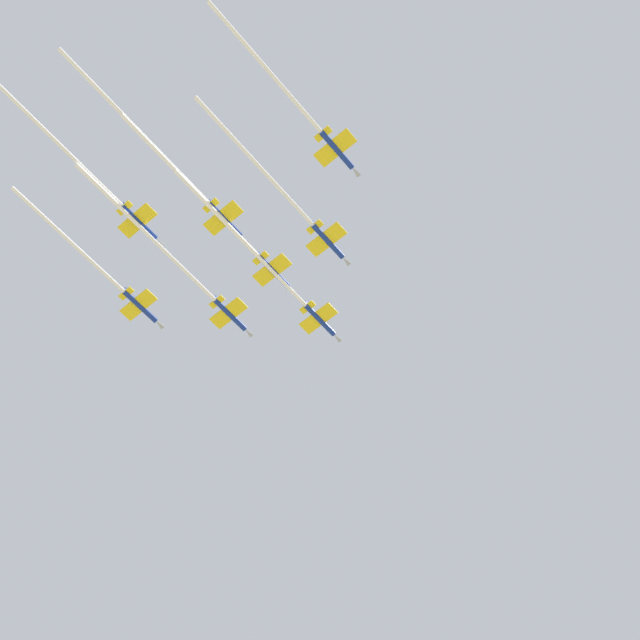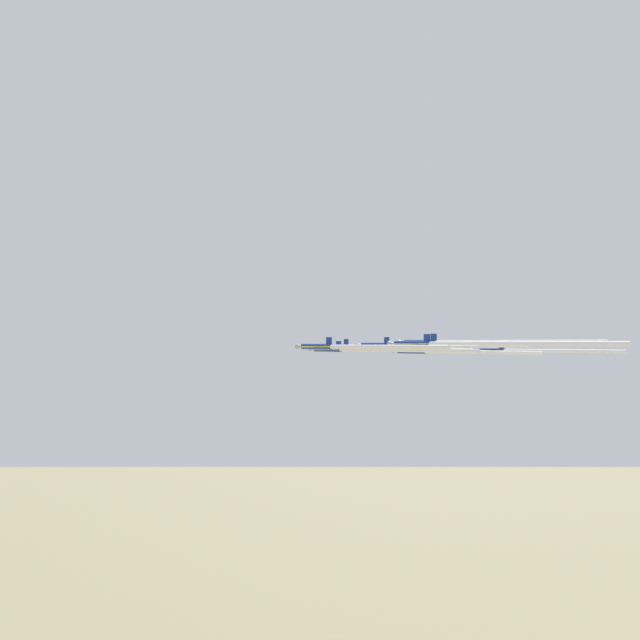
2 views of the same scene
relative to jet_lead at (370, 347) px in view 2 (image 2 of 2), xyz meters
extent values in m
cylinder|color=navy|center=(5.68, -12.75, 0.00)|extent=(5.16, 9.58, 1.22)
cone|color=#9EA3AD|center=(8.15, -18.30, 0.00)|extent=(1.95, 2.49, 1.16)
cube|color=yellow|center=(5.45, -12.24, -0.06)|extent=(9.52, 6.83, 0.20)
cube|color=yellow|center=(3.91, -8.77, 0.00)|extent=(4.06, 2.94, 0.20)
cube|color=navy|center=(3.94, -8.85, 0.99)|extent=(0.88, 1.69, 1.99)
cylinder|color=white|center=(-4.88, 10.96, 0.00)|extent=(17.85, 38.68, 0.85)
cylinder|color=navy|center=(12.98, 6.30, -0.61)|extent=(5.16, 9.58, 1.22)
cone|color=#9EA3AD|center=(15.46, 0.74, -0.61)|extent=(1.95, 2.49, 1.16)
cube|color=yellow|center=(12.76, 6.80, -0.67)|extent=(9.52, 6.83, 0.20)
cube|color=yellow|center=(11.21, 10.27, -0.61)|extent=(4.06, 2.94, 0.20)
cube|color=navy|center=(11.25, 10.19, 0.38)|extent=(0.88, 1.69, 1.99)
cylinder|color=white|center=(2.47, 29.90, -0.61)|extent=(17.76, 38.46, 0.85)
cylinder|color=navy|center=(-13.36, -5.44, -1.33)|extent=(5.16, 9.58, 1.22)
cone|color=#9EA3AD|center=(-10.89, -10.99, -1.33)|extent=(1.95, 2.49, 1.16)
cube|color=yellow|center=(-13.59, -4.94, -1.39)|extent=(9.52, 6.83, 0.20)
cube|color=yellow|center=(-15.14, -1.46, -1.33)|extent=(4.06, 2.94, 0.20)
cube|color=navy|center=(-15.10, -1.54, -0.34)|extent=(0.88, 1.69, 1.99)
cylinder|color=white|center=(-22.73, 15.58, -1.33)|extent=(15.46, 33.30, 0.85)
cylinder|color=navy|center=(-0.78, 1.74, 0.40)|extent=(5.16, 9.58, 1.22)
cone|color=#9EA3AD|center=(1.70, -3.81, 0.40)|extent=(1.95, 2.49, 1.16)
cube|color=yellow|center=(-1.00, 2.25, 0.34)|extent=(9.52, 6.83, 0.20)
cube|color=yellow|center=(-2.55, 5.72, 0.40)|extent=(4.06, 2.94, 0.20)
cube|color=navy|center=(-2.51, 5.64, 1.39)|extent=(0.88, 1.69, 1.99)
cylinder|color=white|center=(-11.22, 25.18, 0.40)|extent=(17.61, 38.13, 0.85)
cylinder|color=navy|center=(20.29, 25.34, 0.15)|extent=(5.16, 9.58, 1.22)
cone|color=#9EA3AD|center=(22.76, 19.79, 0.15)|extent=(1.95, 2.49, 1.16)
cube|color=yellow|center=(20.06, 25.84, 0.10)|extent=(9.52, 6.83, 0.20)
cube|color=yellow|center=(18.52, 29.32, 0.15)|extent=(4.06, 2.94, 0.20)
cube|color=navy|center=(18.55, 29.24, 1.15)|extent=(0.88, 1.69, 1.99)
cylinder|color=white|center=(11.65, 44.73, 0.15)|extent=(14.01, 30.05, 0.85)
cylinder|color=navy|center=(-32.41, 1.86, -1.02)|extent=(5.16, 9.58, 1.22)
cone|color=#9EA3AD|center=(-29.93, -3.69, -1.02)|extent=(1.95, 2.49, 1.16)
cube|color=yellow|center=(-32.63, 2.37, -1.08)|extent=(9.52, 6.83, 0.20)
cube|color=yellow|center=(-34.18, 5.84, -1.02)|extent=(4.06, 2.94, 0.20)
cube|color=navy|center=(-34.14, 5.76, -0.03)|extent=(0.88, 1.69, 1.99)
cylinder|color=white|center=(-41.16, 21.52, -1.02)|extent=(14.24, 30.57, 0.85)
cylinder|color=navy|center=(-7.23, 16.24, 1.11)|extent=(5.16, 9.58, 1.22)
cone|color=#9EA3AD|center=(-4.76, 10.68, 1.11)|extent=(1.95, 2.49, 1.16)
cube|color=yellow|center=(-7.46, 16.74, 1.05)|extent=(9.52, 6.83, 0.20)
cube|color=yellow|center=(-9.01, 20.21, 1.11)|extent=(4.06, 2.94, 0.20)
cube|color=navy|center=(-8.97, 20.13, 2.10)|extent=(0.88, 1.69, 1.99)
cylinder|color=white|center=(-17.89, 40.17, 1.11)|extent=(18.05, 39.12, 0.85)
cylinder|color=navy|center=(1.25, 32.65, 0.79)|extent=(5.16, 9.58, 1.22)
cone|color=#9EA3AD|center=(3.72, 27.09, 0.79)|extent=(1.95, 2.49, 1.16)
cube|color=yellow|center=(1.02, 33.15, 0.73)|extent=(9.52, 6.83, 0.20)
cube|color=yellow|center=(-0.53, 36.62, 0.79)|extent=(4.06, 2.94, 0.20)
cube|color=navy|center=(-0.49, 36.54, 1.78)|extent=(0.88, 1.69, 1.99)
cylinder|color=white|center=(-9.46, 56.68, 0.79)|extent=(18.14, 39.32, 0.85)
camera|label=1|loc=(-85.39, 31.34, -176.21)|focal=50.15mm
camera|label=2|loc=(54.75, 169.56, 0.93)|focal=38.74mm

